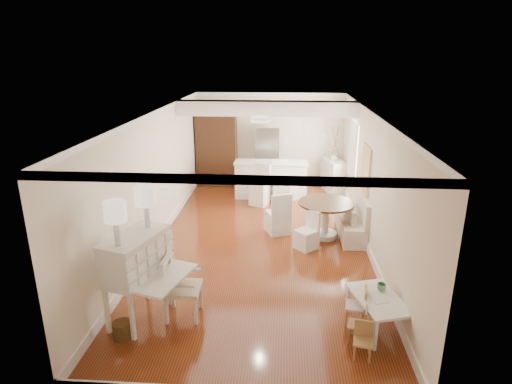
# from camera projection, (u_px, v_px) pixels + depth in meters

# --- Properties ---
(room) EXTENTS (9.00, 9.04, 2.82)m
(room) POSITION_uv_depth(u_px,v_px,m) (264.00, 150.00, 9.02)
(room) COLOR brown
(room) RESTS_ON ground
(secretary_bureau) EXTENTS (1.38, 1.39, 1.41)m
(secretary_bureau) POSITION_uv_depth(u_px,v_px,m) (138.00, 278.00, 6.47)
(secretary_bureau) COLOR white
(secretary_bureau) RESTS_ON ground
(gustavian_armchair) EXTENTS (0.59, 0.59, 1.01)m
(gustavian_armchair) POSITION_uv_depth(u_px,v_px,m) (183.00, 287.00, 6.59)
(gustavian_armchair) COLOR silver
(gustavian_armchair) RESTS_ON ground
(wicker_basket) EXTENTS (0.33, 0.33, 0.26)m
(wicker_basket) POSITION_uv_depth(u_px,v_px,m) (122.00, 330.00, 6.17)
(wicker_basket) COLOR #56391B
(wicker_basket) RESTS_ON ground
(kids_table) EXTENTS (0.88, 1.16, 0.51)m
(kids_table) POSITION_uv_depth(u_px,v_px,m) (377.00, 313.00, 6.36)
(kids_table) COLOR white
(kids_table) RESTS_ON ground
(kids_chair_a) EXTENTS (0.31, 0.31, 0.54)m
(kids_chair_a) POSITION_uv_depth(u_px,v_px,m) (357.00, 324.00, 6.07)
(kids_chair_a) COLOR #9F7948
(kids_chair_a) RESTS_ON ground
(kids_chair_b) EXTENTS (0.35, 0.35, 0.62)m
(kids_chair_b) POSITION_uv_depth(u_px,v_px,m) (356.00, 305.00, 6.45)
(kids_chair_b) COLOR tan
(kids_chair_b) RESTS_ON ground
(kids_chair_c) EXTENTS (0.29, 0.29, 0.52)m
(kids_chair_c) POSITION_uv_depth(u_px,v_px,m) (363.00, 341.00, 5.74)
(kids_chair_c) COLOR #AA7F4D
(kids_chair_c) RESTS_ON ground
(banquette) EXTENTS (0.52, 1.60, 0.98)m
(banquette) POSITION_uv_depth(u_px,v_px,m) (351.00, 215.00, 9.53)
(banquette) COLOR silver
(banquette) RESTS_ON ground
(dining_table) EXTENTS (1.60, 1.60, 0.83)m
(dining_table) POSITION_uv_depth(u_px,v_px,m) (325.00, 220.00, 9.47)
(dining_table) COLOR #492D17
(dining_table) RESTS_ON ground
(slip_chair_near) EXTENTS (0.56, 0.56, 0.81)m
(slip_chair_near) POSITION_uv_depth(u_px,v_px,m) (307.00, 230.00, 8.92)
(slip_chair_near) COLOR white
(slip_chair_near) RESTS_ON ground
(slip_chair_far) EXTENTS (0.61, 0.62, 0.98)m
(slip_chair_far) POSITION_uv_depth(u_px,v_px,m) (278.00, 212.00, 9.69)
(slip_chair_far) COLOR white
(slip_chair_far) RESTS_ON ground
(breakfast_counter) EXTENTS (2.05, 0.65, 1.03)m
(breakfast_counter) POSITION_uv_depth(u_px,v_px,m) (271.00, 179.00, 12.11)
(breakfast_counter) COLOR white
(breakfast_counter) RESTS_ON ground
(bar_stool_left) EXTENTS (0.58, 0.58, 1.11)m
(bar_stool_left) POSITION_uv_depth(u_px,v_px,m) (260.00, 185.00, 11.47)
(bar_stool_left) COLOR white
(bar_stool_left) RESTS_ON ground
(bar_stool_right) EXTENTS (0.53, 0.53, 1.16)m
(bar_stool_right) POSITION_uv_depth(u_px,v_px,m) (281.00, 182.00, 11.69)
(bar_stool_right) COLOR white
(bar_stool_right) RESTS_ON ground
(pantry_cabinet) EXTENTS (1.20, 0.60, 2.30)m
(pantry_cabinet) POSITION_uv_depth(u_px,v_px,m) (217.00, 148.00, 13.05)
(pantry_cabinet) COLOR #381E11
(pantry_cabinet) RESTS_ON ground
(fridge) EXTENTS (0.75, 0.65, 1.80)m
(fridge) POSITION_uv_depth(u_px,v_px,m) (279.00, 158.00, 12.97)
(fridge) COLOR silver
(fridge) RESTS_ON ground
(sideboard) EXTENTS (0.70, 1.08, 0.95)m
(sideboard) POSITION_uv_depth(u_px,v_px,m) (333.00, 176.00, 12.61)
(sideboard) COLOR silver
(sideboard) RESTS_ON ground
(pencil_cup) EXTENTS (0.18, 0.18, 0.11)m
(pencil_cup) POSITION_uv_depth(u_px,v_px,m) (381.00, 287.00, 6.47)
(pencil_cup) COLOR #5C9E65
(pencil_cup) RESTS_ON kids_table
(branch_vase) EXTENTS (0.25, 0.25, 0.20)m
(branch_vase) POSITION_uv_depth(u_px,v_px,m) (334.00, 157.00, 12.45)
(branch_vase) COLOR silver
(branch_vase) RESTS_ON sideboard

